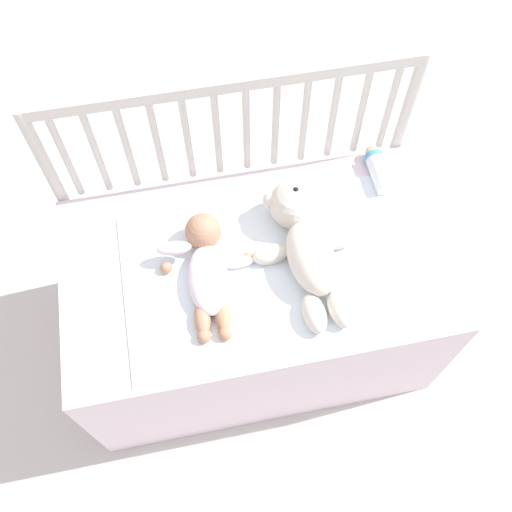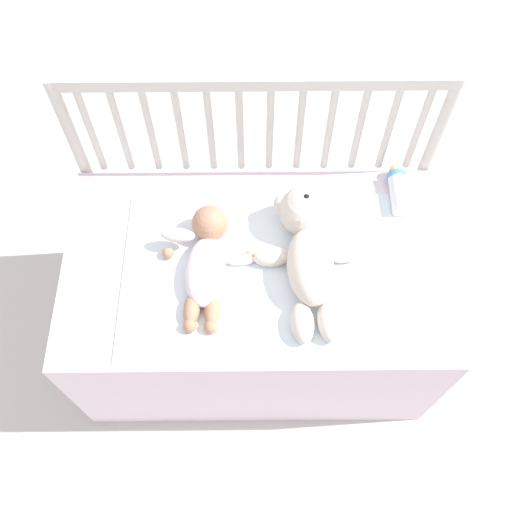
% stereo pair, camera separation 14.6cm
% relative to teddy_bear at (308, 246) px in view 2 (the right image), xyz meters
% --- Properties ---
extents(ground_plane, '(12.00, 12.00, 0.00)m').
position_rel_teddy_bear_xyz_m(ground_plane, '(-0.15, -0.02, -0.62)').
color(ground_plane, silver).
extents(crib_mattress, '(1.13, 0.65, 0.55)m').
position_rel_teddy_bear_xyz_m(crib_mattress, '(-0.15, -0.02, -0.34)').
color(crib_mattress, silver).
rests_on(crib_mattress, ground_plane).
extents(crib_rail, '(1.13, 0.04, 0.93)m').
position_rel_teddy_bear_xyz_m(crib_rail, '(-0.15, 0.33, 0.04)').
color(crib_rail, beige).
rests_on(crib_rail, ground_plane).
extents(blanket, '(0.81, 0.54, 0.01)m').
position_rel_teddy_bear_xyz_m(blanket, '(-0.12, -0.05, -0.06)').
color(blanket, white).
rests_on(blanket, crib_mattress).
extents(teddy_bear, '(0.32, 0.47, 0.15)m').
position_rel_teddy_bear_xyz_m(teddy_bear, '(0.00, 0.00, 0.00)').
color(teddy_bear, silver).
rests_on(teddy_bear, crib_mattress).
extents(baby, '(0.27, 0.38, 0.11)m').
position_rel_teddy_bear_xyz_m(baby, '(-0.29, -0.03, -0.02)').
color(baby, white).
rests_on(baby, crib_mattress).
extents(baby_bottle, '(0.06, 0.17, 0.06)m').
position_rel_teddy_bear_xyz_m(baby_bottle, '(0.29, 0.22, -0.03)').
color(baby_bottle, white).
rests_on(baby_bottle, crib_mattress).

